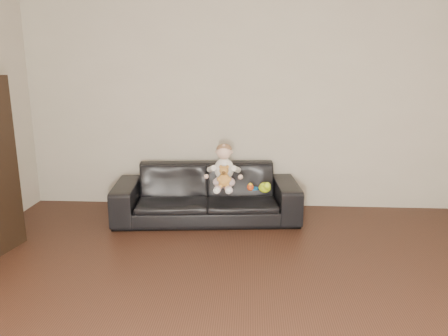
# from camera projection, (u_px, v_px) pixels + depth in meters

# --- Properties ---
(wall_back) EXTENTS (5.00, 0.00, 5.00)m
(wall_back) POSITION_uv_depth(u_px,v_px,m) (239.00, 98.00, 5.05)
(wall_back) COLOR #BCB29E
(wall_back) RESTS_ON ground
(sofa) EXTENTS (2.07, 0.97, 0.59)m
(sofa) POSITION_uv_depth(u_px,v_px,m) (207.00, 193.00, 4.82)
(sofa) COLOR black
(sofa) RESTS_ON floor
(baby) EXTENTS (0.33, 0.41, 0.48)m
(baby) POSITION_uv_depth(u_px,v_px,m) (224.00, 169.00, 4.63)
(baby) COLOR silver
(baby) RESTS_ON sofa
(teddy_bear) EXTENTS (0.14, 0.14, 0.23)m
(teddy_bear) POSITION_uv_depth(u_px,v_px,m) (224.00, 177.00, 4.50)
(teddy_bear) COLOR #C38537
(teddy_bear) RESTS_ON sofa
(toy_green) EXTENTS (0.18, 0.19, 0.11)m
(toy_green) POSITION_uv_depth(u_px,v_px,m) (265.00, 188.00, 4.52)
(toy_green) COLOR #B1DD1A
(toy_green) RESTS_ON sofa
(toy_rattle) EXTENTS (0.08, 0.08, 0.07)m
(toy_rattle) POSITION_uv_depth(u_px,v_px,m) (250.00, 187.00, 4.58)
(toy_rattle) COLOR #CA4217
(toy_rattle) RESTS_ON sofa
(toy_blue_disc) EXTENTS (0.13, 0.13, 0.01)m
(toy_blue_disc) POSITION_uv_depth(u_px,v_px,m) (254.00, 188.00, 4.65)
(toy_blue_disc) COLOR blue
(toy_blue_disc) RESTS_ON sofa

